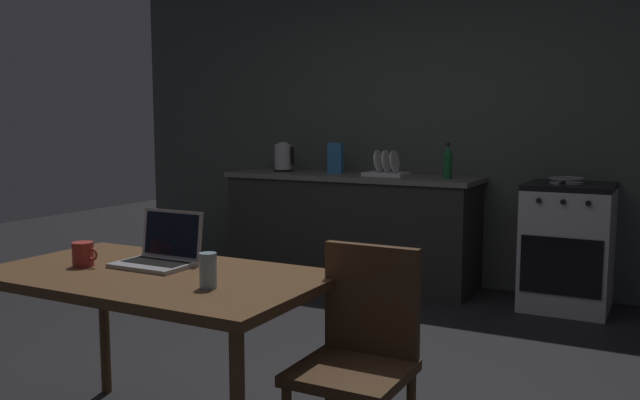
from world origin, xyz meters
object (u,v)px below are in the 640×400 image
(dining_table, at_px, (155,290))
(cereal_box, at_px, (335,158))
(coffee_mug, at_px, (83,254))
(bottle, at_px, (448,162))
(drinking_glass, at_px, (208,270))
(electric_kettle, at_px, (283,158))
(dish_rack, at_px, (386,170))
(frying_pan, at_px, (566,180))
(stove_oven, at_px, (567,246))
(chair, at_px, (360,350))
(laptop, at_px, (160,254))

(dining_table, xyz_separation_m, cereal_box, (-0.72, 3.06, 0.37))
(coffee_mug, xyz_separation_m, cereal_box, (-0.37, 3.12, 0.24))
(bottle, distance_m, drinking_glass, 3.10)
(electric_kettle, height_order, dish_rack, electric_kettle)
(frying_pan, xyz_separation_m, drinking_glass, (-0.81, -3.12, -0.12))
(bottle, xyz_separation_m, cereal_box, (-1.01, 0.07, 0.00))
(stove_oven, relative_size, chair, 1.02)
(drinking_glass, xyz_separation_m, dish_rack, (-0.59, 3.14, 0.14))
(dining_table, xyz_separation_m, coffee_mug, (-0.34, -0.05, 0.12))
(dining_table, relative_size, dish_rack, 4.10)
(stove_oven, xyz_separation_m, chair, (-0.34, -2.89, 0.06))
(dining_table, height_order, electric_kettle, electric_kettle)
(electric_kettle, bearing_deg, chair, -54.38)
(stove_oven, bearing_deg, dining_table, -111.30)
(stove_oven, distance_m, electric_kettle, 2.48)
(electric_kettle, relative_size, bottle, 0.93)
(dining_table, height_order, coffee_mug, coffee_mug)
(stove_oven, height_order, dining_table, stove_oven)
(dish_rack, bearing_deg, cereal_box, 177.60)
(chair, bearing_deg, stove_oven, 84.18)
(chair, distance_m, cereal_box, 3.35)
(chair, bearing_deg, cereal_box, 119.08)
(chair, height_order, laptop, laptop)
(laptop, xyz_separation_m, electric_kettle, (-1.15, 2.93, 0.24))
(stove_oven, bearing_deg, drinking_glass, -104.89)
(stove_oven, xyz_separation_m, dish_rack, (-1.42, 0.00, 0.51))
(stove_oven, distance_m, cereal_box, 1.99)
(chair, xyz_separation_m, laptop, (-0.92, -0.03, 0.28))
(electric_kettle, distance_m, cereal_box, 0.51)
(laptop, relative_size, dish_rack, 0.94)
(dining_table, bearing_deg, coffee_mug, -171.46)
(laptop, bearing_deg, drinking_glass, -21.88)
(stove_oven, distance_m, frying_pan, 0.48)
(laptop, height_order, drinking_glass, laptop)
(laptop, xyz_separation_m, drinking_glass, (0.42, -0.22, 0.02))
(coffee_mug, bearing_deg, dining_table, 8.54)
(laptop, relative_size, frying_pan, 0.76)
(electric_kettle, xyz_separation_m, dish_rack, (0.98, 0.00, -0.08))
(electric_kettle, height_order, frying_pan, electric_kettle)
(electric_kettle, distance_m, coffee_mug, 3.23)
(electric_kettle, distance_m, drinking_glass, 3.52)
(dining_table, bearing_deg, drinking_glass, -15.86)
(frying_pan, distance_m, cereal_box, 1.88)
(bottle, bearing_deg, laptop, -97.19)
(bottle, bearing_deg, electric_kettle, 178.11)
(dish_rack, bearing_deg, frying_pan, -1.17)
(dining_table, bearing_deg, electric_kettle, 111.88)
(dining_table, xyz_separation_m, electric_kettle, (-1.22, 3.04, 0.36))
(coffee_mug, bearing_deg, dish_rack, 88.09)
(drinking_glass, bearing_deg, coffee_mug, 176.01)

